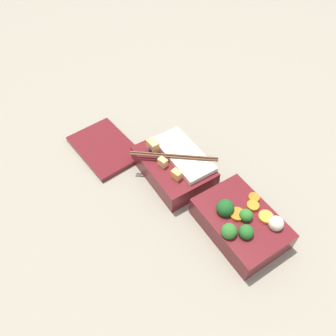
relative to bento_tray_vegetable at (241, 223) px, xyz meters
The scene contains 4 objects.
ground_plane 0.11m from the bento_tray_vegetable, 11.51° to the left, with size 3.00×3.00×0.00m, color gray.
bento_tray_vegetable is the anchor object (origin of this frame).
bento_tray_rice 0.21m from the bento_tray_vegetable, ahead, with size 0.19×0.17×0.08m.
bento_lid 0.41m from the bento_tray_vegetable, 20.39° to the left, with size 0.19×0.13×0.01m, color maroon.
Camera 1 is at (-0.33, 0.31, 0.64)m, focal length 35.00 mm.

